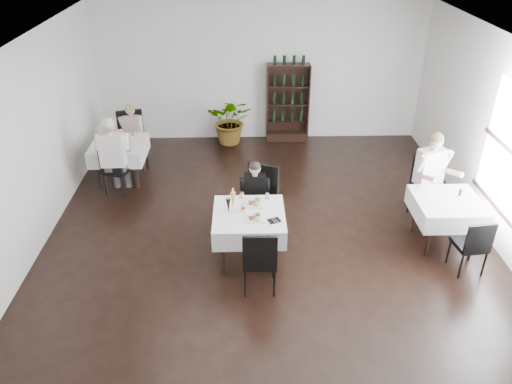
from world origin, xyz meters
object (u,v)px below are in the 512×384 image
main_table (249,222)px  potted_tree (231,120)px  diner_main (255,193)px  wine_shelf (288,104)px

main_table → potted_tree: potted_tree is taller
potted_tree → diner_main: (0.44, -3.53, 0.19)m
potted_tree → diner_main: bearing=-82.9°
wine_shelf → diner_main: 3.74m
main_table → wine_shelf: bearing=78.2°
potted_tree → main_table: bearing=-85.4°
wine_shelf → diner_main: (-0.80, -3.65, -0.13)m
diner_main → wine_shelf: bearing=77.6°
wine_shelf → main_table: size_ratio=1.70×
wine_shelf → main_table: bearing=-101.8°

